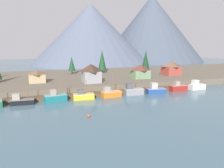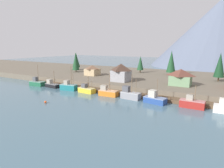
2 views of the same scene
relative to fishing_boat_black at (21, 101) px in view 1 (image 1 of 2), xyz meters
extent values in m
cube|color=#476675|center=(26.17, 21.43, -1.58)|extent=(400.00, 400.00, 1.00)
cube|color=brown|center=(26.17, 3.43, -0.58)|extent=(80.00, 4.00, 1.00)
cylinder|color=brown|center=(-1.83, 1.63, -0.28)|extent=(0.36, 0.36, 1.60)
cylinder|color=brown|center=(6.17, 1.63, -0.28)|extent=(0.36, 0.36, 1.60)
cylinder|color=brown|center=(14.17, 1.63, -0.28)|extent=(0.36, 0.36, 1.60)
cylinder|color=brown|center=(22.17, 1.63, -0.28)|extent=(0.36, 0.36, 1.60)
cylinder|color=brown|center=(30.17, 1.63, -0.28)|extent=(0.36, 0.36, 1.60)
cylinder|color=brown|center=(38.17, 1.63, -0.28)|extent=(0.36, 0.36, 1.60)
cylinder|color=brown|center=(46.17, 1.63, -0.28)|extent=(0.36, 0.36, 1.60)
cylinder|color=brown|center=(54.17, 1.63, -0.28)|extent=(0.36, 0.36, 1.60)
cylinder|color=brown|center=(62.17, 1.63, -0.28)|extent=(0.36, 0.36, 1.60)
cube|color=#665B4C|center=(26.17, 33.43, 0.17)|extent=(400.00, 56.00, 2.50)
cone|color=slate|center=(52.84, 128.06, 25.56)|extent=(106.82, 106.82, 53.29)
cone|color=#475160|center=(124.11, 143.14, 33.41)|extent=(110.05, 110.05, 68.99)
cube|color=black|center=(0.27, -0.02, -0.43)|extent=(6.40, 2.67, 1.31)
cube|color=slate|center=(0.27, -0.02, 0.33)|extent=(6.40, 2.67, 0.20)
cube|color=gray|center=(-1.19, 0.08, 1.24)|extent=(2.00, 1.79, 1.63)
cylinder|color=brown|center=(1.57, -0.11, 3.04)|extent=(0.19, 0.19, 5.23)
cube|color=#196B70|center=(9.18, -0.40, -0.09)|extent=(6.55, 3.39, 1.98)
cube|color=#679496|center=(9.18, -0.40, 1.00)|extent=(6.55, 3.39, 0.20)
cube|color=gray|center=(8.50, -0.50, 1.87)|extent=(1.81, 2.11, 1.54)
cylinder|color=brown|center=(10.51, -0.21, 4.56)|extent=(0.20, 0.20, 6.93)
cylinder|color=brown|center=(11.22, -0.11, 3.21)|extent=(0.17, 0.17, 4.23)
cube|color=gold|center=(17.48, -0.25, -0.30)|extent=(6.46, 3.11, 1.57)
cube|color=tan|center=(17.48, -0.25, 0.59)|extent=(6.46, 3.11, 0.20)
cube|color=#4C4C51|center=(16.59, -0.17, 1.36)|extent=(1.92, 2.01, 1.35)
cylinder|color=brown|center=(18.30, -0.33, 2.78)|extent=(0.18, 0.18, 4.18)
cylinder|color=brown|center=(19.88, -0.47, 2.05)|extent=(0.16, 0.16, 2.73)
cylinder|color=brown|center=(17.19, -0.23, 2.20)|extent=(2.73, 0.37, 0.86)
cube|color=#CC6B1E|center=(26.44, -0.25, -0.25)|extent=(6.43, 3.09, 1.67)
cube|color=tan|center=(26.44, -0.25, 0.68)|extent=(6.43, 3.09, 0.20)
cube|color=gray|center=(24.84, -0.37, 1.58)|extent=(2.12, 1.75, 1.59)
cylinder|color=brown|center=(26.95, -0.21, 3.76)|extent=(0.19, 0.19, 5.95)
cylinder|color=brown|center=(26.13, -0.27, 2.84)|extent=(2.06, 0.29, 0.30)
cube|color=gray|center=(34.45, -0.11, -0.11)|extent=(6.27, 2.84, 1.95)
cube|color=#9F9FA2|center=(34.45, -0.11, 0.97)|extent=(6.27, 2.84, 0.20)
cube|color=#4C4C51|center=(32.86, 0.00, 1.97)|extent=(2.20, 1.82, 1.82)
cylinder|color=brown|center=(34.79, -0.14, 3.93)|extent=(0.19, 0.19, 5.74)
cylinder|color=brown|center=(36.22, -0.24, 3.20)|extent=(0.17, 0.17, 4.27)
cube|color=navy|center=(42.43, -0.66, -0.29)|extent=(6.64, 3.86, 1.58)
cube|color=#6C7DA2|center=(42.43, -0.66, 0.60)|extent=(6.64, 3.86, 0.20)
cube|color=#B2AD9E|center=(41.68, -0.54, 1.67)|extent=(2.36, 2.47, 1.94)
cylinder|color=brown|center=(42.94, -0.74, 3.39)|extent=(0.13, 0.13, 5.38)
cube|color=maroon|center=(52.34, 0.06, -0.13)|extent=(6.31, 2.50, 1.91)
cube|color=#AD6C6A|center=(52.34, 0.06, 0.93)|extent=(6.31, 2.50, 0.20)
cube|color=gray|center=(51.66, 0.08, 1.75)|extent=(1.71, 1.42, 1.44)
cylinder|color=brown|center=(52.90, 0.05, 3.08)|extent=(0.17, 0.17, 4.11)
cylinder|color=brown|center=(52.26, 0.06, 2.86)|extent=(1.56, 0.15, 0.59)
cube|color=silver|center=(60.52, -0.08, -0.22)|extent=(6.32, 2.76, 1.72)
cube|color=silver|center=(60.52, -0.08, 0.74)|extent=(6.32, 2.76, 0.20)
cube|color=silver|center=(59.61, -0.10, 1.68)|extent=(2.11, 1.85, 1.67)
cylinder|color=brown|center=(60.99, -0.07, 3.24)|extent=(0.13, 0.13, 4.79)
cube|color=#6B8E66|center=(45.67, 17.22, 3.12)|extent=(7.07, 5.88, 3.40)
pyramid|color=brown|center=(45.67, 17.22, 6.02)|extent=(7.43, 6.18, 2.39)
cube|color=tan|center=(4.53, 21.17, 2.96)|extent=(5.85, 5.54, 3.08)
pyramid|color=brown|center=(4.53, 21.17, 5.29)|extent=(6.14, 5.81, 1.60)
cube|color=gray|center=(23.58, 14.18, 3.52)|extent=(6.39, 6.71, 4.21)
pyramid|color=#422D23|center=(23.58, 14.18, 6.99)|extent=(6.71, 7.04, 2.71)
cube|color=#9E4238|center=(63.82, 20.89, 3.43)|extent=(7.06, 6.82, 4.03)
pyramid|color=brown|center=(63.82, 20.89, 6.70)|extent=(7.41, 7.16, 2.50)
cylinder|color=#4C3823|center=(57.00, 33.12, 2.26)|extent=(0.50, 0.50, 1.69)
cone|color=#14381E|center=(57.00, 33.12, 7.86)|extent=(4.02, 4.02, 9.51)
cylinder|color=#4C3823|center=(36.33, 41.29, 2.06)|extent=(0.50, 0.50, 1.28)
cone|color=#194223|center=(36.33, 41.29, 7.86)|extent=(4.34, 4.34, 10.32)
cylinder|color=#4C3823|center=(20.72, 41.02, 2.15)|extent=(0.50, 0.50, 1.47)
cone|color=#194223|center=(20.72, 41.02, 6.41)|extent=(3.37, 3.37, 7.05)
sphere|color=#E04C19|center=(15.09, -16.60, -0.73)|extent=(0.70, 0.70, 0.70)
camera|label=1|loc=(4.62, -61.05, 14.95)|focal=33.39mm
camera|label=2|loc=(59.28, -54.21, 15.23)|focal=31.59mm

